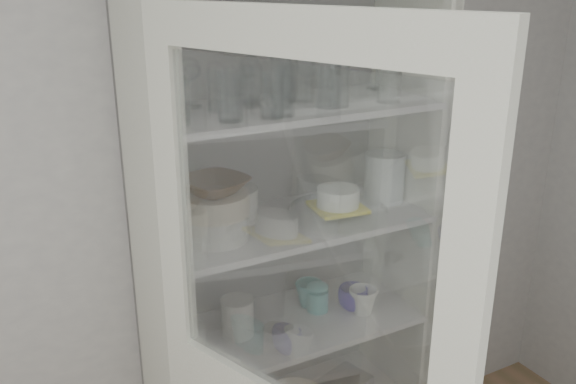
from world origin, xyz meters
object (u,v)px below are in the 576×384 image
pantry_cabinet (280,293)px  plate_stack_back (228,204)px  white_ramekin (338,197)px  measuring_cups (276,332)px  goblet_1 (250,77)px  glass_platter (338,211)px  cream_bowl (215,203)px  teal_jar (318,299)px  terracotta_bowl (214,186)px  mug_white (363,301)px  plate_stack_front (216,226)px  goblet_3 (378,63)px  yellow_trivet (338,207)px  goblet_2 (280,73)px  mug_teal (309,294)px  grey_bowl_stack (385,177)px  goblet_0 (190,80)px  white_canister (238,317)px  mug_blue (353,298)px

pantry_cabinet → plate_stack_back: pantry_cabinet is taller
white_ramekin → measuring_cups: bearing=-173.1°
goblet_1 → glass_platter: size_ratio=0.46×
cream_bowl → teal_jar: (0.41, 0.04, -0.47)m
terracotta_bowl → mug_white: 0.76m
mug_white → plate_stack_front: bearing=149.9°
goblet_3 → mug_white: bearing=-129.5°
yellow_trivet → teal_jar: (-0.04, 0.05, -0.38)m
yellow_trivet → teal_jar: bearing=129.7°
goblet_3 → goblet_2: bearing=175.8°
goblet_3 → teal_jar: goblet_3 is taller
goblet_3 → mug_teal: (-0.29, -0.03, -0.85)m
cream_bowl → yellow_trivet: cream_bowl is taller
pantry_cabinet → cream_bowl: (-0.28, -0.10, 0.44)m
terracotta_bowl → mug_white: bearing=-5.7°
grey_bowl_stack → measuring_cups: size_ratio=2.02×
mug_teal → teal_jar: (0.01, -0.05, -0.00)m
cream_bowl → mug_teal: bearing=12.4°
yellow_trivet → teal_jar: 0.38m
goblet_3 → cream_bowl: 0.80m
goblet_0 → mug_white: (0.56, -0.18, -0.84)m
pantry_cabinet → white_canister: pantry_cabinet is taller
pantry_cabinet → glass_platter: bearing=-31.6°
goblet_2 → cream_bowl: 0.50m
goblet_2 → goblet_1: bearing=-170.8°
pantry_cabinet → goblet_3: (0.41, 0.02, 0.82)m
yellow_trivet → teal_jar: yellow_trivet is taller
teal_jar → cream_bowl: bearing=-174.0°
terracotta_bowl → yellow_trivet: bearing=-1.2°
cream_bowl → glass_platter: size_ratio=0.62×
grey_bowl_stack → white_canister: (-0.60, 0.01, -0.42)m
cream_bowl → terracotta_bowl: size_ratio=1.07×
goblet_2 → white_ramekin: size_ratio=1.12×
pantry_cabinet → glass_platter: pantry_cabinet is taller
goblet_0 → mug_blue: 1.01m
grey_bowl_stack → white_canister: grey_bowl_stack is taller
white_ramekin → white_canister: bearing=172.7°
plate_stack_front → mug_white: 0.68m
goblet_2 → pantry_cabinet: bearing=-121.5°
yellow_trivet → mug_white: yellow_trivet is taller
mug_white → white_canister: (-0.47, 0.09, 0.02)m
goblet_1 → mug_teal: 0.86m
terracotta_bowl → white_ramekin: 0.47m
terracotta_bowl → mug_teal: 0.67m
grey_bowl_stack → measuring_cups: (-0.49, -0.07, -0.47)m
plate_stack_back → white_canister: 0.40m
goblet_0 → goblet_1: (0.20, -0.00, -0.00)m
goblet_0 → measuring_cups: 0.91m
mug_blue → mug_white: size_ratio=1.06×
teal_jar → white_canister: size_ratio=0.71×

